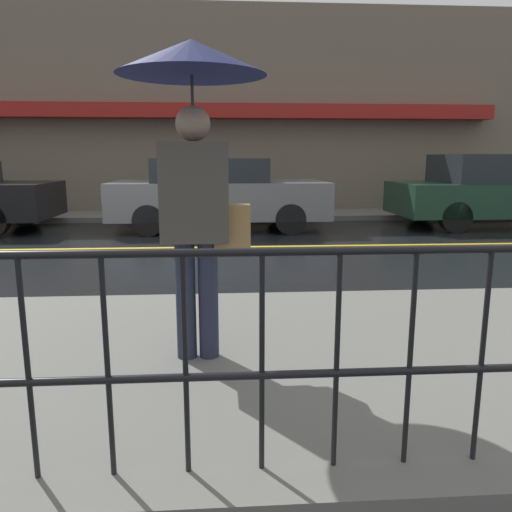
# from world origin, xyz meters

# --- Properties ---
(ground_plane) EXTENTS (80.00, 80.00, 0.00)m
(ground_plane) POSITION_xyz_m (0.00, 0.00, 0.00)
(ground_plane) COLOR black
(sidewalk_near) EXTENTS (28.00, 3.16, 0.12)m
(sidewalk_near) POSITION_xyz_m (0.00, -4.89, 0.06)
(sidewalk_near) COLOR slate
(sidewalk_near) RESTS_ON ground_plane
(sidewalk_far) EXTENTS (28.00, 1.66, 0.12)m
(sidewalk_far) POSITION_xyz_m (0.00, 4.14, 0.06)
(sidewalk_far) COLOR slate
(sidewalk_far) RESTS_ON ground_plane
(lane_marking) EXTENTS (25.20, 0.12, 0.01)m
(lane_marking) POSITION_xyz_m (0.00, 0.00, 0.00)
(lane_marking) COLOR gold
(lane_marking) RESTS_ON ground_plane
(building_storefront) EXTENTS (28.00, 0.85, 5.23)m
(building_storefront) POSITION_xyz_m (0.00, 5.09, 2.61)
(building_storefront) COLOR #706656
(building_storefront) RESTS_ON ground_plane
(pedestrian) EXTENTS (0.94, 0.94, 2.07)m
(pedestrian) POSITION_xyz_m (1.29, -4.93, 1.70)
(pedestrian) COLOR #23283D
(pedestrian) RESTS_ON sidewalk_near
(car_grey) EXTENTS (4.37, 1.93, 1.45)m
(car_grey) POSITION_xyz_m (1.39, 2.16, 0.74)
(car_grey) COLOR slate
(car_grey) RESTS_ON ground_plane
(car_dark_green) EXTENTS (4.63, 1.91, 1.53)m
(car_dark_green) POSITION_xyz_m (7.47, 2.16, 0.77)
(car_dark_green) COLOR #193828
(car_dark_green) RESTS_ON ground_plane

